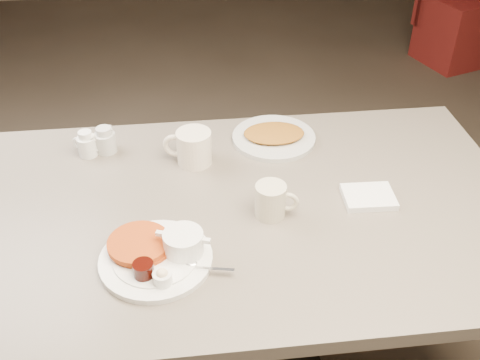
{
  "coord_description": "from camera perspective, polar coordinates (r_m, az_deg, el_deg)",
  "views": [
    {
      "loc": [
        -0.13,
        -1.13,
        1.68
      ],
      "look_at": [
        0.0,
        0.02,
        0.82
      ],
      "focal_mm": 41.79,
      "sensor_mm": 36.0,
      "label": 1
    }
  ],
  "objects": [
    {
      "name": "napkin",
      "position": [
        1.52,
        12.99,
        -1.7
      ],
      "size": [
        0.14,
        0.11,
        0.02
      ],
      "color": "white",
      "rests_on": "diner_table"
    },
    {
      "name": "creamer_left",
      "position": [
        1.7,
        -13.64,
        3.9
      ],
      "size": [
        0.09,
        0.08,
        0.08
      ],
      "color": "silver",
      "rests_on": "diner_table"
    },
    {
      "name": "diner_table",
      "position": [
        1.58,
        0.08,
        -7.43
      ],
      "size": [
        1.5,
        0.9,
        0.75
      ],
      "color": "slate",
      "rests_on": "ground"
    },
    {
      "name": "coffee_mug_far",
      "position": [
        1.61,
        -4.86,
        3.34
      ],
      "size": [
        0.15,
        0.13,
        0.1
      ],
      "color": "white",
      "rests_on": "diner_table"
    },
    {
      "name": "hash_plate",
      "position": [
        1.72,
        3.47,
        4.49
      ],
      "size": [
        0.26,
        0.26,
        0.04
      ],
      "color": "beige",
      "rests_on": "diner_table"
    },
    {
      "name": "creamer_right",
      "position": [
        1.7,
        -15.39,
        3.52
      ],
      "size": [
        0.08,
        0.06,
        0.08
      ],
      "color": "white",
      "rests_on": "diner_table"
    },
    {
      "name": "main_plate",
      "position": [
        1.32,
        -8.3,
        -7.36
      ],
      "size": [
        0.35,
        0.34,
        0.07
      ],
      "color": "white",
      "rests_on": "diner_table"
    },
    {
      "name": "coffee_mug_near",
      "position": [
        1.41,
        3.24,
        -2.06
      ],
      "size": [
        0.12,
        0.1,
        0.09
      ],
      "color": "beige",
      "rests_on": "diner_table"
    }
  ]
}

